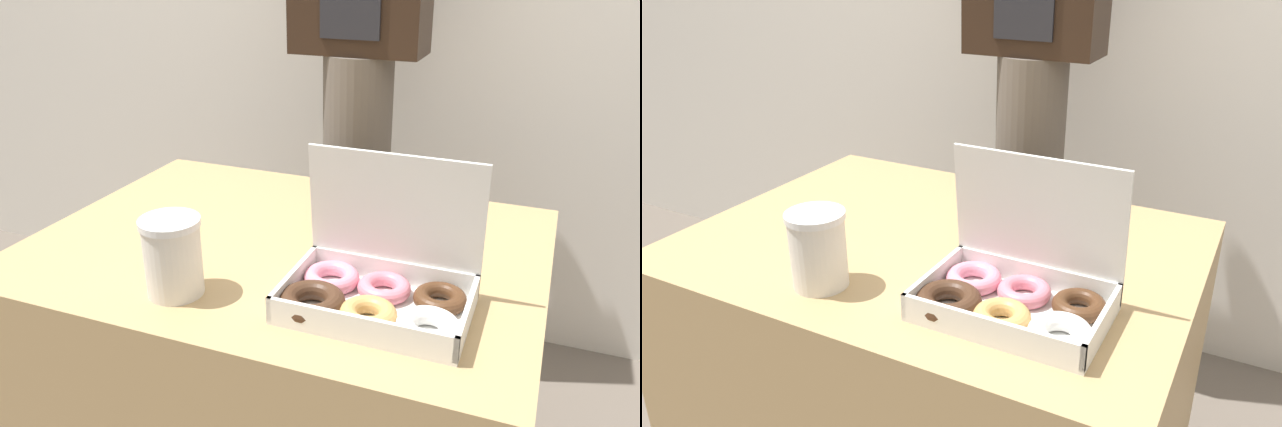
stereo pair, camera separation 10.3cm
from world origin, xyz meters
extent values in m
cube|color=tan|center=(0.00, 0.00, 0.36)|extent=(1.01, 0.74, 0.73)
cube|color=white|center=(0.24, -0.18, 0.73)|extent=(0.30, 0.20, 0.01)
cube|color=white|center=(0.10, -0.18, 0.76)|extent=(0.01, 0.20, 0.04)
cube|color=white|center=(0.39, -0.18, 0.76)|extent=(0.01, 0.20, 0.04)
cube|color=white|center=(0.24, -0.28, 0.76)|extent=(0.30, 0.01, 0.04)
cube|color=white|center=(0.24, -0.09, 0.76)|extent=(0.30, 0.01, 0.04)
cube|color=white|center=(0.24, -0.09, 0.88)|extent=(0.30, 0.03, 0.20)
torus|color=#422819|center=(0.15, -0.23, 0.75)|extent=(0.16, 0.16, 0.03)
torus|color=pink|center=(0.15, -0.14, 0.75)|extent=(0.12, 0.12, 0.03)
torus|color=tan|center=(0.24, -0.23, 0.75)|extent=(0.13, 0.13, 0.03)
torus|color=pink|center=(0.24, -0.14, 0.75)|extent=(0.13, 0.13, 0.03)
torus|color=white|center=(0.34, -0.23, 0.75)|extent=(0.11, 0.11, 0.03)
torus|color=#4C2D19|center=(0.34, -0.14, 0.75)|extent=(0.12, 0.12, 0.03)
cylinder|color=silver|center=(-0.10, -0.25, 0.79)|extent=(0.10, 0.10, 0.13)
cylinder|color=white|center=(-0.10, -0.25, 0.86)|extent=(0.10, 0.10, 0.01)
cylinder|color=#665B51|center=(-0.07, 0.67, 0.50)|extent=(0.20, 0.20, 1.00)
camera|label=1|loc=(0.48, -1.03, 1.28)|focal=35.00mm
camera|label=2|loc=(0.57, -0.98, 1.28)|focal=35.00mm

